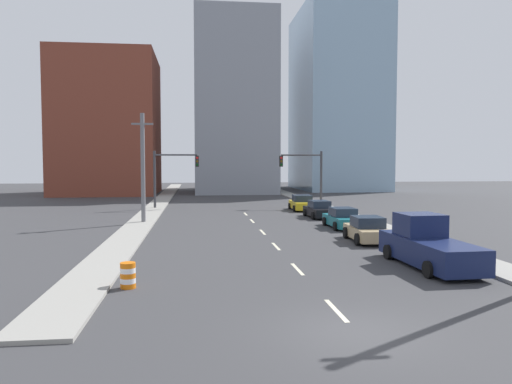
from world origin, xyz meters
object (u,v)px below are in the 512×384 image
object	(u,v)px
traffic_signal_left	(168,171)
traffic_barrel	(128,275)
traffic_signal_right	(309,171)
sedan_black	(319,210)
sedan_teal	(343,219)
sedan_yellow	(302,203)
sedan_tan	(367,230)
pickup_truck_navy	(427,246)
utility_pole_left_mid	(143,167)

from	to	relation	value
traffic_signal_left	traffic_barrel	bearing A→B (deg)	-89.52
traffic_signal_right	sedan_black	xyz separation A→B (m)	(-1.21, -9.41, -3.11)
traffic_signal_right	sedan_teal	distance (m)	16.30
sedan_yellow	sedan_tan	bearing A→B (deg)	-89.23
traffic_barrel	pickup_truck_navy	bearing A→B (deg)	10.67
traffic_signal_left	sedan_teal	world-z (taller)	traffic_signal_left
traffic_barrel	traffic_signal_left	bearing A→B (deg)	90.48
traffic_signal_right	utility_pole_left_mid	size ratio (longest dim) A/B	0.69
traffic_signal_right	sedan_yellow	bearing A→B (deg)	-113.42
utility_pole_left_mid	sedan_black	size ratio (longest dim) A/B	1.91
sedan_tan	sedan_yellow	xyz separation A→B (m)	(0.17, 19.01, -0.01)
utility_pole_left_mid	sedan_teal	size ratio (longest dim) A/B	1.87
traffic_barrel	sedan_yellow	distance (m)	31.06
traffic_signal_right	sedan_black	size ratio (longest dim) A/B	1.32
utility_pole_left_mid	sedan_black	xyz separation A→B (m)	(14.16, 2.33, -3.61)
sedan_tan	traffic_barrel	bearing A→B (deg)	-140.07
sedan_teal	sedan_yellow	world-z (taller)	sedan_yellow
pickup_truck_navy	sedan_black	xyz separation A→B (m)	(-0.03, 19.62, -0.27)
traffic_signal_left	utility_pole_left_mid	bearing A→B (deg)	-95.91
pickup_truck_navy	sedan_tan	world-z (taller)	pickup_truck_navy
traffic_signal_right	sedan_teal	world-z (taller)	traffic_signal_right
traffic_signal_right	sedan_teal	bearing A→B (deg)	-94.11
traffic_signal_right	utility_pole_left_mid	xyz separation A→B (m)	(-15.37, -11.74, 0.51)
traffic_barrel	sedan_tan	size ratio (longest dim) A/B	0.22
traffic_barrel	pickup_truck_navy	distance (m)	12.94
sedan_teal	pickup_truck_navy	bearing A→B (deg)	-90.67
traffic_signal_right	sedan_teal	xyz separation A→B (m)	(-1.15, -15.96, -3.11)
traffic_signal_left	sedan_black	size ratio (longest dim) A/B	1.32
sedan_teal	sedan_black	size ratio (longest dim) A/B	1.02
traffic_signal_left	sedan_teal	distance (m)	20.82
sedan_tan	sedan_black	size ratio (longest dim) A/B	1.00
traffic_barrel	sedan_teal	bearing A→B (deg)	50.53
traffic_signal_right	pickup_truck_navy	size ratio (longest dim) A/B	0.90
pickup_truck_navy	traffic_barrel	bearing A→B (deg)	-171.16
traffic_signal_right	utility_pole_left_mid	bearing A→B (deg)	-142.62
sedan_teal	utility_pole_left_mid	bearing A→B (deg)	162.97
sedan_black	traffic_barrel	bearing A→B (deg)	-122.02
pickup_truck_navy	utility_pole_left_mid	bearing A→B (deg)	127.54
utility_pole_left_mid	sedan_teal	world-z (taller)	utility_pole_left_mid
utility_pole_left_mid	traffic_barrel	distance (m)	20.10
traffic_signal_right	utility_pole_left_mid	distance (m)	19.35
sedan_black	sedan_yellow	xyz separation A→B (m)	(-0.10, 6.39, 0.02)
traffic_barrel	sedan_teal	size ratio (longest dim) A/B	0.21
traffic_signal_right	traffic_barrel	bearing A→B (deg)	-113.84
traffic_signal_left	pickup_truck_navy	distance (m)	31.93
sedan_tan	sedan_yellow	bearing A→B (deg)	92.33
traffic_signal_right	sedan_black	bearing A→B (deg)	-97.32
utility_pole_left_mid	sedan_yellow	world-z (taller)	utility_pole_left_mid
traffic_signal_right	traffic_barrel	distance (m)	34.52
traffic_signal_right	traffic_barrel	xyz separation A→B (m)	(-13.89, -31.43, -3.28)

